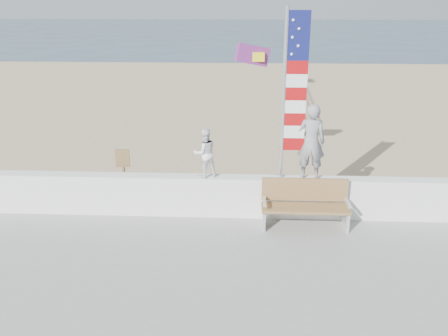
{
  "coord_description": "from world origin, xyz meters",
  "views": [
    {
      "loc": [
        0.65,
        -7.56,
        4.71
      ],
      "look_at": [
        0.2,
        1.8,
        1.35
      ],
      "focal_mm": 38.0,
      "sensor_mm": 36.0,
      "label": 1
    }
  ],
  "objects_px": {
    "child": "(205,153)",
    "flag": "(290,89)",
    "bench": "(305,203)",
    "adult": "(311,142)"
  },
  "relations": [
    {
      "from": "child",
      "to": "flag",
      "type": "relative_size",
      "value": 0.3
    },
    {
      "from": "adult",
      "to": "bench",
      "type": "relative_size",
      "value": 0.9
    },
    {
      "from": "child",
      "to": "bench",
      "type": "bearing_deg",
      "value": 142.96
    },
    {
      "from": "flag",
      "to": "bench",
      "type": "bearing_deg",
      "value": -50.39
    },
    {
      "from": "bench",
      "to": "child",
      "type": "bearing_deg",
      "value": 167.91
    },
    {
      "from": "child",
      "to": "flag",
      "type": "xyz_separation_m",
      "value": [
        1.74,
        -0.0,
        1.38
      ]
    },
    {
      "from": "adult",
      "to": "flag",
      "type": "relative_size",
      "value": 0.46
    },
    {
      "from": "child",
      "to": "bench",
      "type": "distance_m",
      "value": 2.36
    },
    {
      "from": "bench",
      "to": "adult",
      "type": "bearing_deg",
      "value": 76.77
    },
    {
      "from": "adult",
      "to": "child",
      "type": "xyz_separation_m",
      "value": [
        -2.23,
        0.0,
        -0.28
      ]
    }
  ]
}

